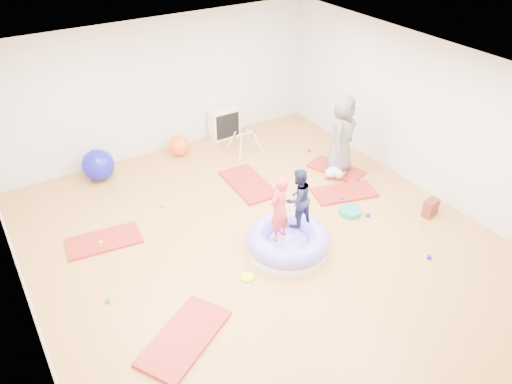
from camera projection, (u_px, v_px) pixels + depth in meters
room at (267, 173)px, 7.34m from camera, size 7.01×8.01×2.81m
gym_mat_front_left at (184, 338)px, 6.52m from camera, size 1.49×1.25×0.06m
gym_mat_mid_left at (104, 241)px, 8.21m from camera, size 1.25×0.74×0.05m
gym_mat_center_back at (249, 184)px, 9.67m from camera, size 0.72×1.34×0.05m
gym_mat_right at (344, 193)px, 9.41m from camera, size 1.28×0.88×0.05m
gym_mat_rear_right at (336, 169)px, 10.14m from camera, size 0.87×1.22×0.05m
inflatable_cushion at (288, 242)px, 7.96m from camera, size 1.35×1.35×0.42m
child_pink at (279, 206)px, 7.44m from camera, size 0.47×0.39×1.10m
child_navy at (298, 196)px, 7.75m from camera, size 0.53×0.44×1.01m
adult_caregiver at (342, 134)px, 9.63m from camera, size 0.93×0.86×1.60m
infant at (334, 172)px, 9.77m from camera, size 0.37×0.38×0.22m
ball_pit_balls at (274, 213)px, 8.83m from camera, size 5.18×3.87×0.08m
exercise_ball_blue at (98, 165)px, 9.69m from camera, size 0.63×0.63×0.63m
exercise_ball_orange at (179, 146)px, 10.58m from camera, size 0.43×0.43×0.43m
infant_play_gym at (245, 140)px, 10.58m from camera, size 0.63×0.59×0.48m
cube_shelf at (224, 123)px, 11.21m from camera, size 0.66×0.33×0.66m
balance_disc at (350, 211)px, 8.87m from camera, size 0.40×0.40×0.09m
backpack at (431, 208)px, 8.75m from camera, size 0.30×0.22×0.32m
yellow_toy at (247, 277)px, 7.49m from camera, size 0.20×0.20×0.03m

